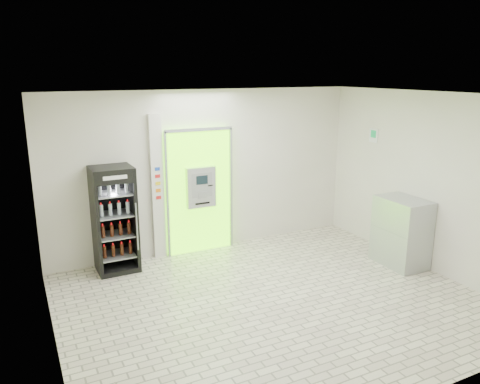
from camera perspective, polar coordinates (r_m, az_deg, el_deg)
ground at (r=7.14m, az=4.04°, el=-13.15°), size 6.00×6.00×0.00m
room_shell at (r=6.49m, az=4.33°, el=1.40°), size 6.00×6.00×6.00m
atm_assembly at (r=8.68m, az=-5.01°, el=0.21°), size 1.30×0.24×2.33m
pillar at (r=8.45m, az=-10.05°, el=0.53°), size 0.22×0.11×2.60m
beverage_cooler at (r=8.14m, az=-15.06°, el=-3.48°), size 0.68×0.65×1.80m
steel_cabinet at (r=8.63m, az=19.06°, el=-4.63°), size 0.61×0.90×1.19m
exit_sign at (r=9.32m, az=15.99°, el=6.65°), size 0.02×0.22×0.26m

